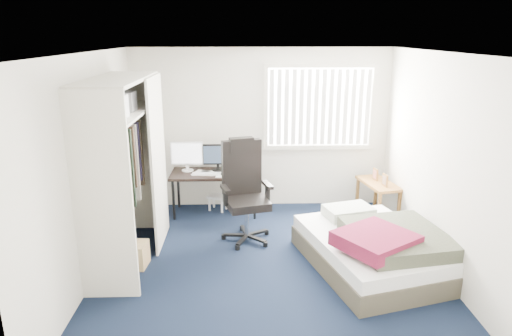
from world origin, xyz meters
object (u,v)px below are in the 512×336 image
object	(u,v)px
desk	(215,169)
bed	(376,248)
office_chair	(245,201)
nightstand	(378,186)

from	to	relation	value
desk	bed	bearing A→B (deg)	-42.57
desk	office_chair	bearing A→B (deg)	-64.01
office_chair	bed	distance (m)	1.80
desk	office_chair	size ratio (longest dim) A/B	1.01
office_chair	nightstand	xyz separation A→B (m)	(2.02, 0.69, -0.05)
office_chair	nightstand	distance (m)	2.13
nightstand	bed	size ratio (longest dim) A/B	0.41
desk	bed	world-z (taller)	desk
office_chair	desk	bearing A→B (deg)	115.99
bed	office_chair	bearing A→B (deg)	149.60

